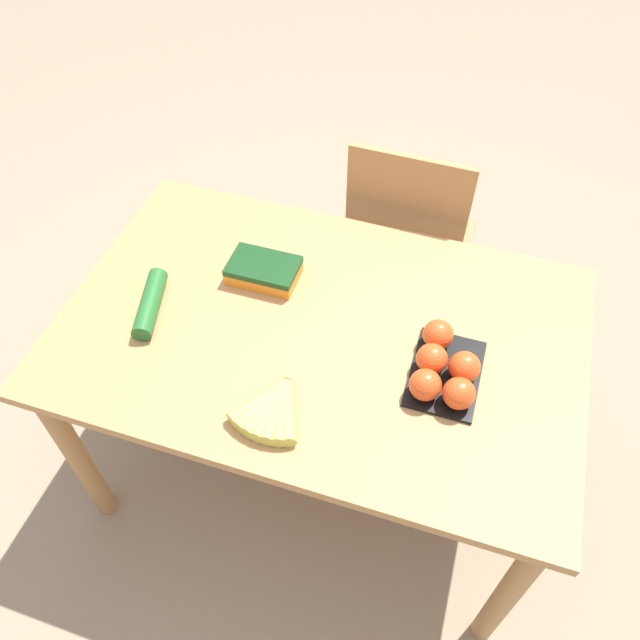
% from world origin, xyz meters
% --- Properties ---
extents(ground_plane, '(12.00, 12.00, 0.00)m').
position_xyz_m(ground_plane, '(0.00, 0.00, 0.00)').
color(ground_plane, gray).
extents(dining_table, '(1.37, 0.88, 0.74)m').
position_xyz_m(dining_table, '(0.00, 0.00, 0.64)').
color(dining_table, '#B27F4C').
rests_on(dining_table, ground_plane).
extents(chair, '(0.43, 0.41, 0.93)m').
position_xyz_m(chair, '(0.11, 0.65, 0.48)').
color(chair, '#A87547').
rests_on(chair, ground_plane).
extents(banana_bunch, '(0.18, 0.18, 0.04)m').
position_xyz_m(banana_bunch, '(-0.03, -0.28, 0.76)').
color(banana_bunch, brown).
rests_on(banana_bunch, dining_table).
extents(tomato_pack, '(0.17, 0.25, 0.09)m').
position_xyz_m(tomato_pack, '(0.33, -0.06, 0.78)').
color(tomato_pack, black).
rests_on(tomato_pack, dining_table).
extents(carrot_bag, '(0.19, 0.12, 0.05)m').
position_xyz_m(carrot_bag, '(-0.21, 0.13, 0.77)').
color(carrot_bag, orange).
rests_on(carrot_bag, dining_table).
extents(cucumber_near, '(0.11, 0.22, 0.05)m').
position_xyz_m(cucumber_near, '(-0.45, -0.08, 0.76)').
color(cucumber_near, '#236028').
rests_on(cucumber_near, dining_table).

